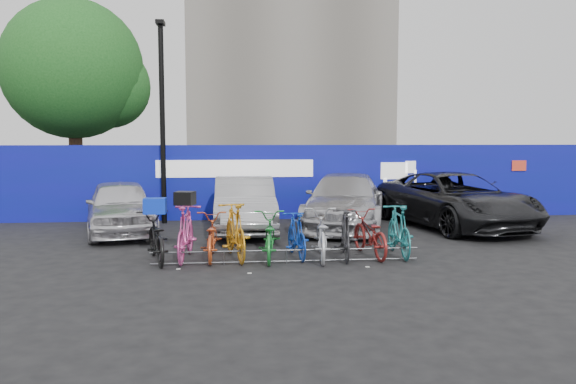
{
  "coord_description": "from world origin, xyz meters",
  "views": [
    {
      "loc": [
        -1.13,
        -12.06,
        2.59
      ],
      "look_at": [
        0.29,
        2.0,
        1.25
      ],
      "focal_mm": 35.0,
      "sensor_mm": 36.0,
      "label": 1
    }
  ],
  "objects": [
    {
      "name": "tree",
      "position": [
        -6.77,
        10.06,
        5.07
      ],
      "size": [
        5.4,
        5.2,
        7.8
      ],
      "color": "#382314",
      "rests_on": "ground"
    },
    {
      "name": "hoarding",
      "position": [
        0.01,
        6.0,
        1.2
      ],
      "size": [
        22.0,
        0.18,
        2.4
      ],
      "color": "navy",
      "rests_on": "ground"
    },
    {
      "name": "ground",
      "position": [
        0.0,
        0.0,
        0.0
      ],
      "size": [
        100.0,
        100.0,
        0.0
      ],
      "primitive_type": "plane",
      "color": "black",
      "rests_on": "ground"
    },
    {
      "name": "bike_3",
      "position": [
        -1.06,
        -0.07,
        0.61
      ],
      "size": [
        0.93,
        2.11,
        1.23
      ],
      "primitive_type": "imported",
      "rotation": [
        0.0,
        0.0,
        3.32
      ],
      "color": "orange",
      "rests_on": "ground"
    },
    {
      "name": "bike_4",
      "position": [
        -0.34,
        -0.18,
        0.5
      ],
      "size": [
        0.82,
        1.96,
        1.0
      ],
      "primitive_type": "imported",
      "rotation": [
        0.0,
        0.0,
        3.06
      ],
      "color": "#1B802E",
      "rests_on": "ground"
    },
    {
      "name": "bike_6",
      "position": [
        0.79,
        -0.23,
        0.53
      ],
      "size": [
        0.93,
        2.08,
        1.06
      ],
      "primitive_type": "imported",
      "rotation": [
        0.0,
        0.0,
        3.02
      ],
      "color": "#B4B6BC",
      "rests_on": "ground"
    },
    {
      "name": "cargo_crate",
      "position": [
        -2.73,
        -0.14,
        1.19
      ],
      "size": [
        0.46,
        0.35,
        0.32
      ],
      "primitive_type": "cube",
      "rotation": [
        0.0,
        0.0,
        -0.0
      ],
      "color": "#0A2BCA",
      "rests_on": "bike_0"
    },
    {
      "name": "lamppost",
      "position": [
        -3.2,
        5.4,
        3.27
      ],
      "size": [
        0.25,
        0.5,
        6.11
      ],
      "color": "black",
      "rests_on": "ground"
    },
    {
      "name": "cargo_topcase",
      "position": [
        -2.12,
        -0.05,
        1.33
      ],
      "size": [
        0.47,
        0.44,
        0.29
      ],
      "primitive_type": "cube",
      "rotation": [
        0.0,
        0.0,
        -0.29
      ],
      "color": "black",
      "rests_on": "bike_1"
    },
    {
      "name": "bike_9",
      "position": [
        2.55,
        -0.09,
        0.57
      ],
      "size": [
        0.62,
        1.92,
        1.14
      ],
      "primitive_type": "imported",
      "rotation": [
        0.0,
        0.0,
        3.1
      ],
      "color": "teal",
      "rests_on": "ground"
    },
    {
      "name": "bike_0",
      "position": [
        -2.73,
        -0.14,
        0.51
      ],
      "size": [
        1.15,
        2.06,
        1.03
      ],
      "primitive_type": "imported",
      "rotation": [
        0.0,
        0.0,
        3.4
      ],
      "color": "black",
      "rests_on": "ground"
    },
    {
      "name": "car_1",
      "position": [
        -0.77,
        3.6,
        0.76
      ],
      "size": [
        1.62,
        4.63,
        1.52
      ],
      "primitive_type": "imported",
      "rotation": [
        0.0,
        0.0,
        0.0
      ],
      "color": "#A2A2A6",
      "rests_on": "ground"
    },
    {
      "name": "bike_7",
      "position": [
        1.32,
        -0.21,
        0.54
      ],
      "size": [
        0.73,
        1.84,
        1.08
      ],
      "primitive_type": "imported",
      "rotation": [
        0.0,
        0.0,
        3.02
      ],
      "color": "#2A2A2D",
      "rests_on": "ground"
    },
    {
      "name": "bike_1",
      "position": [
        -2.12,
        -0.05,
        0.6
      ],
      "size": [
        0.71,
        2.02,
        1.19
      ],
      "primitive_type": "imported",
      "rotation": [
        0.0,
        0.0,
        3.07
      ],
      "color": "#D54495",
      "rests_on": "ground"
    },
    {
      "name": "car_0",
      "position": [
        -4.17,
        3.58,
        0.74
      ],
      "size": [
        2.72,
        4.66,
        1.49
      ],
      "primitive_type": "imported",
      "rotation": [
        0.0,
        0.0,
        0.23
      ],
      "color": "silver",
      "rests_on": "ground"
    },
    {
      "name": "bike_5",
      "position": [
        0.27,
        -0.05,
        0.5
      ],
      "size": [
        0.65,
        1.71,
        1.0
      ],
      "primitive_type": "imported",
      "rotation": [
        0.0,
        0.0,
        3.25
      ],
      "color": "#0F39B0",
      "rests_on": "ground"
    },
    {
      "name": "bike_8",
      "position": [
        1.89,
        -0.07,
        0.5
      ],
      "size": [
        0.9,
        1.98,
        1.0
      ],
      "primitive_type": "imported",
      "rotation": [
        0.0,
        0.0,
        3.27
      ],
      "color": "maroon",
      "rests_on": "ground"
    },
    {
      "name": "bike_rack",
      "position": [
        -0.0,
        -0.6,
        0.16
      ],
      "size": [
        5.6,
        0.03,
        0.3
      ],
      "color": "#595B60",
      "rests_on": "ground"
    },
    {
      "name": "bike_2",
      "position": [
        -1.58,
        -0.01,
        0.49
      ],
      "size": [
        0.66,
        1.86,
        0.97
      ],
      "primitive_type": "imported",
      "rotation": [
        0.0,
        0.0,
        3.13
      ],
      "color": "#B9471F",
      "rests_on": "ground"
    },
    {
      "name": "car_3",
      "position": [
        5.37,
        3.71,
        0.81
      ],
      "size": [
        3.8,
        6.22,
        1.61
      ],
      "primitive_type": "imported",
      "rotation": [
        0.0,
        0.0,
        0.21
      ],
      "color": "black",
      "rests_on": "ground"
    },
    {
      "name": "car_2",
      "position": [
        2.18,
        4.03,
        0.78
      ],
      "size": [
        3.57,
        5.75,
        1.55
      ],
      "primitive_type": "imported",
      "rotation": [
        0.0,
        0.0,
        -0.28
      ],
      "color": "#ADADB2",
      "rests_on": "ground"
    }
  ]
}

